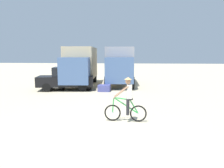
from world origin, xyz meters
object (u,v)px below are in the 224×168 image
at_px(sedan_parked, 66,79).
at_px(cyclist_orange_shirt, 127,101).
at_px(box_truck_tan_camper, 80,64).
at_px(supply_crate, 104,88).
at_px(box_truck_grey_hauler, 120,64).

distance_m(sedan_parked, cyclist_orange_shirt, 8.98).
xyz_separation_m(box_truck_tan_camper, supply_crate, (2.52, -2.99, -1.63)).
bearing_deg(sedan_parked, supply_crate, -7.32).
relative_size(sedan_parked, cyclist_orange_shirt, 2.45).
xyz_separation_m(box_truck_grey_hauler, sedan_parked, (-3.85, -3.57, -0.99)).
bearing_deg(cyclist_orange_shirt, supply_crate, 105.25).
bearing_deg(cyclist_orange_shirt, sedan_parked, 123.36).
bearing_deg(box_truck_tan_camper, sedan_parked, -100.34).
height_order(box_truck_tan_camper, supply_crate, box_truck_tan_camper).
bearing_deg(sedan_parked, box_truck_grey_hauler, 42.85).
distance_m(box_truck_grey_hauler, supply_crate, 4.36).
xyz_separation_m(box_truck_tan_camper, box_truck_grey_hauler, (3.38, 0.97, 0.00)).
height_order(cyclist_orange_shirt, supply_crate, cyclist_orange_shirt).
xyz_separation_m(box_truck_tan_camper, sedan_parked, (-0.48, -2.60, -0.99)).
height_order(box_truck_tan_camper, cyclist_orange_shirt, box_truck_tan_camper).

